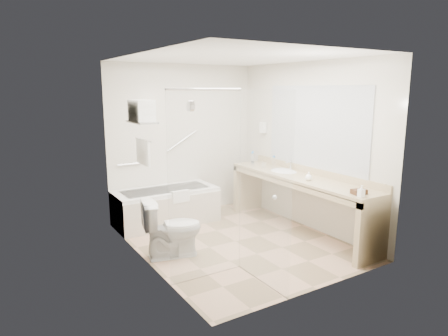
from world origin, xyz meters
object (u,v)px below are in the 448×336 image
amenity_basket (359,192)px  bathtub (166,206)px  water_bottle_left (252,158)px  toilet (172,229)px  vanity_counter (299,190)px

amenity_basket → bathtub: bearing=119.6°
amenity_basket → water_bottle_left: water_bottle_left is taller
toilet → vanity_counter: bearing=-81.8°
toilet → amenity_basket: 2.35m
bathtub → amenity_basket: amenity_basket is taller
toilet → water_bottle_left: 2.27m
bathtub → water_bottle_left: bearing=-8.6°
bathtub → toilet: bearing=-110.1°
bathtub → toilet: toilet is taller
bathtub → water_bottle_left: size_ratio=7.95×
bathtub → vanity_counter: vanity_counter is taller
toilet → water_bottle_left: bearing=-50.0°
vanity_counter → water_bottle_left: bearing=91.0°
vanity_counter → water_bottle_left: size_ratio=13.42×
toilet → amenity_basket: amenity_basket is taller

